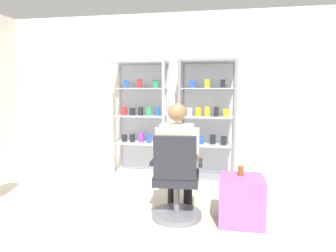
{
  "coord_description": "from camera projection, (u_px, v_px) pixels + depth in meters",
  "views": [
    {
      "loc": [
        0.8,
        -2.18,
        1.43
      ],
      "look_at": [
        0.15,
        1.38,
        1.0
      ],
      "focal_mm": 32.62,
      "sensor_mm": 36.0,
      "label": 1
    }
  ],
  "objects": [
    {
      "name": "seated_shopkeeper",
      "position": [
        178.0,
        153.0,
        3.46
      ],
      "size": [
        0.5,
        0.58,
        1.29
      ],
      "color": "black",
      "rests_on": "ground"
    },
    {
      "name": "tea_glass",
      "position": [
        241.0,
        171.0,
        3.3
      ],
      "size": [
        0.06,
        0.06,
        0.11
      ],
      "primitive_type": "cylinder",
      "color": "brown",
      "rests_on": "storage_crate"
    },
    {
      "name": "display_cabinet_left",
      "position": [
        142.0,
        118.0,
        5.13
      ],
      "size": [
        0.9,
        0.45,
        1.9
      ],
      "color": "#B7B7BC",
      "rests_on": "ground"
    },
    {
      "name": "display_cabinet_right",
      "position": [
        207.0,
        119.0,
        4.93
      ],
      "size": [
        0.9,
        0.45,
        1.9
      ],
      "color": "gray",
      "rests_on": "ground"
    },
    {
      "name": "office_chair",
      "position": [
        176.0,
        185.0,
        3.34
      ],
      "size": [
        0.58,
        0.56,
        0.96
      ],
      "color": "slate",
      "rests_on": "ground"
    },
    {
      "name": "back_wall",
      "position": [
        176.0,
        94.0,
        5.21
      ],
      "size": [
        6.0,
        0.1,
        2.7
      ],
      "primitive_type": "cube",
      "color": "silver",
      "rests_on": "ground"
    },
    {
      "name": "storage_crate",
      "position": [
        241.0,
        200.0,
        3.28
      ],
      "size": [
        0.47,
        0.46,
        0.51
      ],
      "primitive_type": "cube",
      "color": "#9E599E",
      "rests_on": "ground"
    }
  ]
}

